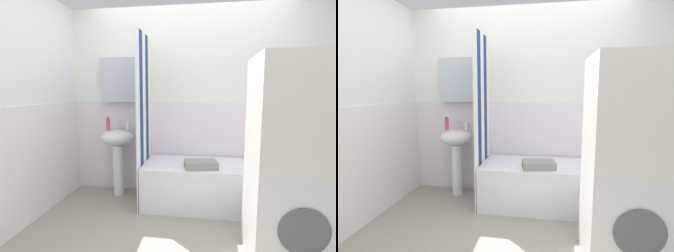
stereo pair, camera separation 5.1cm
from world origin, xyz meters
The scene contains 13 objects.
ground_plane centered at (0.00, 0.00, -0.02)m, with size 4.80×5.60×0.04m, color gray.
wall_back_tiled centered at (-0.05, 1.26, 1.14)m, with size 3.60×0.18×2.40m.
wall_left_tiled centered at (-1.57, 0.34, 1.12)m, with size 0.07×1.81×2.40m.
sink centered at (-0.89, 1.03, 0.63)m, with size 0.44×0.34×0.85m.
faucet centered at (-0.89, 1.11, 0.92)m, with size 0.03×0.12×0.12m.
soap_dispenser centered at (-1.00, 0.99, 0.93)m, with size 0.05×0.05×0.17m.
toothbrush_cup centered at (-0.76, 1.04, 0.91)m, with size 0.06×0.06×0.10m, color white.
bathtub centered at (0.32, 0.87, 0.25)m, with size 1.62×0.70×0.50m, color white.
shower_curtain centered at (-0.51, 0.87, 1.00)m, with size 0.01×0.70×2.00m.
body_wash_bottle centered at (1.03, 1.16, 0.57)m, with size 0.05×0.05×0.14m.
conditioner_bottle centered at (0.90, 1.15, 0.61)m, with size 0.05×0.05×0.23m.
towel_folded centered at (0.17, 0.70, 0.54)m, with size 0.35×0.23×0.08m, color gray.
washer_dryer_stack centered at (0.86, -0.07, 0.80)m, with size 0.59×0.64×1.60m.
Camera 1 is at (0.21, -2.04, 1.34)m, focal length 27.19 mm.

